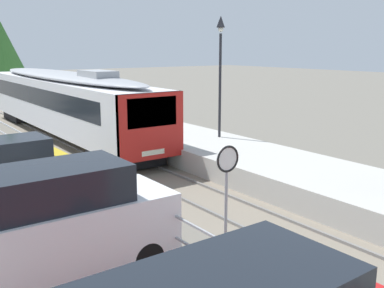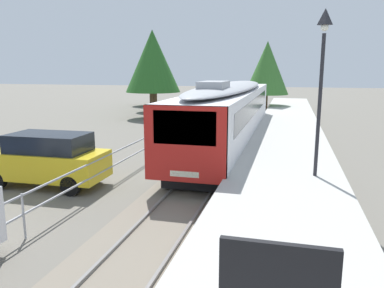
{
  "view_description": "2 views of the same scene",
  "coord_description": "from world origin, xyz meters",
  "px_view_note": "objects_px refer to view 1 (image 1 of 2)",
  "views": [
    {
      "loc": [
        -8.53,
        1.36,
        4.89
      ],
      "look_at": [
        0.4,
        13.79,
        1.6
      ],
      "focal_mm": 41.99,
      "sensor_mm": 36.0,
      "label": 1
    },
    {
      "loc": [
        3.29,
        4.12,
        4.4
      ],
      "look_at": [
        0.0,
        16.79,
        1.8
      ],
      "focal_mm": 35.31,
      "sensor_mm": 36.0,
      "label": 2
    }
  ],
  "objects_px": {
    "commuter_train": "(63,99)",
    "platform_lamp_mid_platform": "(220,54)",
    "parked_van_white": "(56,223)",
    "speed_limit_sign": "(227,175)"
  },
  "relations": [
    {
      "from": "speed_limit_sign",
      "to": "parked_van_white",
      "type": "bearing_deg",
      "value": 155.08
    },
    {
      "from": "commuter_train",
      "to": "parked_van_white",
      "type": "bearing_deg",
      "value": -110.64
    },
    {
      "from": "commuter_train",
      "to": "parked_van_white",
      "type": "height_order",
      "value": "commuter_train"
    },
    {
      "from": "speed_limit_sign",
      "to": "parked_van_white",
      "type": "height_order",
      "value": "speed_limit_sign"
    },
    {
      "from": "platform_lamp_mid_platform",
      "to": "parked_van_white",
      "type": "xyz_separation_m",
      "value": [
        -9.89,
        -6.74,
        -3.33
      ]
    },
    {
      "from": "speed_limit_sign",
      "to": "commuter_train",
      "type": "bearing_deg",
      "value": 82.06
    },
    {
      "from": "commuter_train",
      "to": "speed_limit_sign",
      "type": "relative_size",
      "value": 6.86
    },
    {
      "from": "commuter_train",
      "to": "speed_limit_sign",
      "type": "xyz_separation_m",
      "value": [
        -2.32,
        -16.63,
        -0.02
      ]
    },
    {
      "from": "platform_lamp_mid_platform",
      "to": "commuter_train",
      "type": "bearing_deg",
      "value": 116.83
    },
    {
      "from": "commuter_train",
      "to": "platform_lamp_mid_platform",
      "type": "relative_size",
      "value": 3.6
    }
  ]
}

